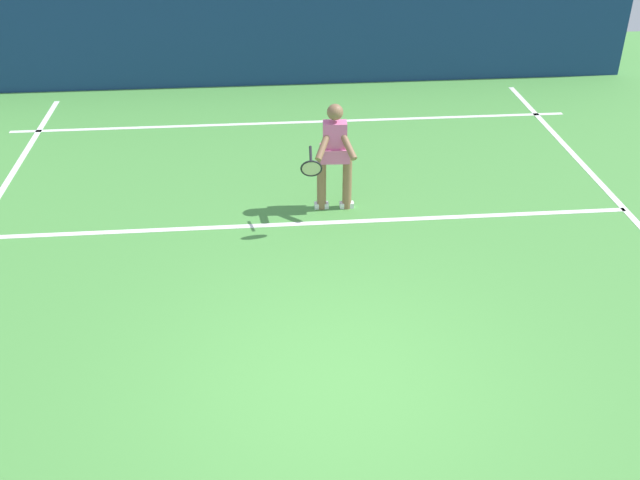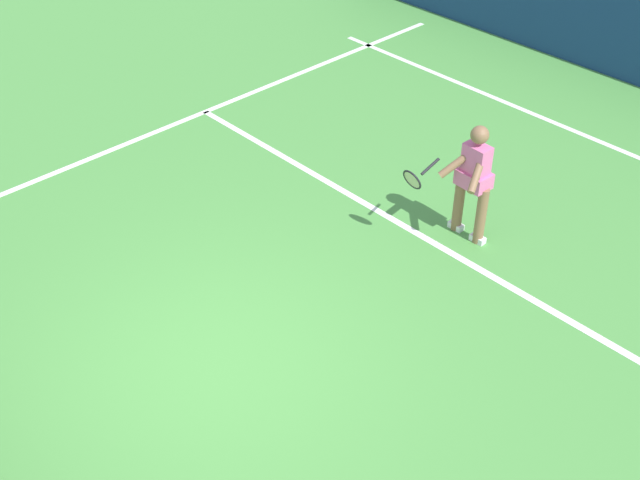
# 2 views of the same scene
# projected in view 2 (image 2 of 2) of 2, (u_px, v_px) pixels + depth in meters

# --- Properties ---
(ground_plane) EXTENTS (24.62, 24.62, 0.00)m
(ground_plane) POSITION_uv_depth(u_px,v_px,m) (214.00, 364.00, 8.47)
(ground_plane) COLOR #4C9342
(baseline_marking) EXTENTS (9.99, 0.10, 0.01)m
(baseline_marking) POSITION_uv_depth(u_px,v_px,m) (583.00, 134.00, 12.28)
(baseline_marking) COLOR white
(baseline_marking) RESTS_ON ground
(service_line_marking) EXTENTS (8.99, 0.10, 0.01)m
(service_line_marking) POSITION_uv_depth(u_px,v_px,m) (421.00, 235.00, 10.25)
(service_line_marking) COLOR white
(service_line_marking) RESTS_ON ground
(sideline_right_marking) EXTENTS (0.10, 16.94, 0.01)m
(sideline_right_marking) POSITION_uv_depth(u_px,v_px,m) (13.00, 190.00, 11.07)
(sideline_right_marking) COLOR white
(sideline_right_marking) RESTS_ON ground
(tennis_player) EXTENTS (0.80, 0.92, 1.55)m
(tennis_player) POSITION_uv_depth(u_px,v_px,m) (472.00, 179.00, 9.74)
(tennis_player) COLOR #8C6647
(tennis_player) RESTS_ON ground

